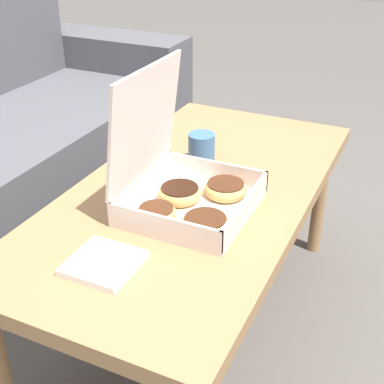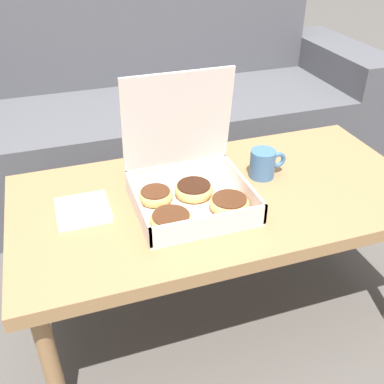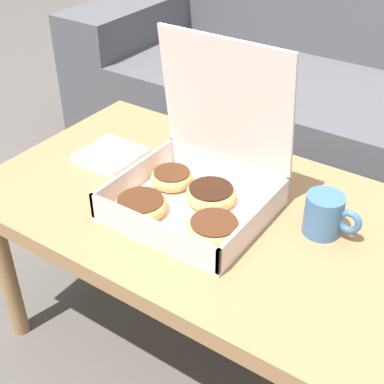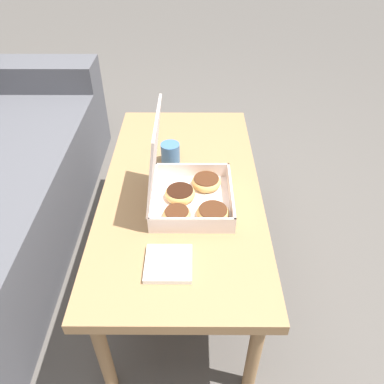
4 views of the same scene
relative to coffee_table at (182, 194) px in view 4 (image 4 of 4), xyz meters
The scene contains 5 objects.
ground_plane 0.46m from the coffee_table, 90.00° to the left, with size 12.00×12.00×0.00m, color #514C47.
coffee_table is the anchor object (origin of this frame).
pastry_box 0.15m from the coffee_table, 166.76° to the right, with size 0.31×0.29×0.35m.
coffee_mug 0.19m from the coffee_table, 17.11° to the left, with size 0.12×0.08×0.09m.
napkin_stack 0.40m from the coffee_table, behind, with size 0.14×0.14×0.02m.
Camera 4 is at (-1.13, -0.22, 1.36)m, focal length 35.00 mm.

